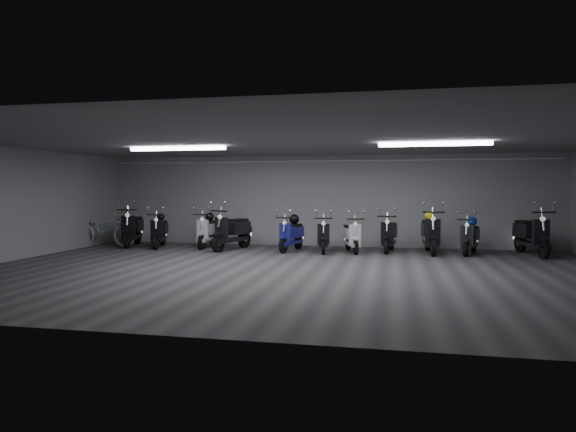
% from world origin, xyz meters
% --- Properties ---
extents(floor, '(14.00, 10.00, 0.01)m').
position_xyz_m(floor, '(0.00, 0.00, -0.01)').
color(floor, '#38383B').
rests_on(floor, ground).
extents(ceiling, '(14.00, 10.00, 0.01)m').
position_xyz_m(ceiling, '(0.00, 0.00, 2.80)').
color(ceiling, slate).
rests_on(ceiling, ground).
extents(back_wall, '(14.00, 0.01, 2.80)m').
position_xyz_m(back_wall, '(0.00, 5.00, 1.40)').
color(back_wall, gray).
rests_on(back_wall, ground).
extents(front_wall, '(14.00, 0.01, 2.80)m').
position_xyz_m(front_wall, '(0.00, -5.00, 1.40)').
color(front_wall, gray).
rests_on(front_wall, ground).
extents(left_wall, '(0.01, 10.00, 2.80)m').
position_xyz_m(left_wall, '(-7.00, 0.00, 1.40)').
color(left_wall, gray).
rests_on(left_wall, ground).
extents(fluor_strip_left, '(2.40, 0.18, 0.08)m').
position_xyz_m(fluor_strip_left, '(-3.00, 1.00, 2.74)').
color(fluor_strip_left, white).
rests_on(fluor_strip_left, ceiling).
extents(fluor_strip_right, '(2.40, 0.18, 0.08)m').
position_xyz_m(fluor_strip_right, '(3.00, 1.00, 2.74)').
color(fluor_strip_right, white).
rests_on(fluor_strip_right, ceiling).
extents(conduit, '(13.60, 0.05, 0.05)m').
position_xyz_m(conduit, '(0.00, 4.92, 2.62)').
color(conduit, white).
rests_on(conduit, back_wall).
extents(scooter_0, '(1.10, 2.02, 1.43)m').
position_xyz_m(scooter_0, '(-5.70, 3.68, 0.72)').
color(scooter_0, black).
rests_on(scooter_0, floor).
extents(scooter_1, '(1.00, 1.79, 1.27)m').
position_xyz_m(scooter_1, '(-4.73, 3.52, 0.63)').
color(scooter_1, black).
rests_on(scooter_1, floor).
extents(scooter_2, '(0.65, 1.73, 1.27)m').
position_xyz_m(scooter_2, '(-3.34, 3.86, 0.64)').
color(scooter_2, silver).
rests_on(scooter_2, floor).
extents(scooter_3, '(1.20, 2.03, 1.43)m').
position_xyz_m(scooter_3, '(-2.42, 3.39, 0.72)').
color(scooter_3, black).
rests_on(scooter_3, floor).
extents(scooter_4, '(0.86, 1.71, 1.22)m').
position_xyz_m(scooter_4, '(-0.69, 3.47, 0.61)').
color(scooter_4, navy).
rests_on(scooter_4, floor).
extents(scooter_5, '(0.73, 1.68, 1.21)m').
position_xyz_m(scooter_5, '(0.25, 3.40, 0.61)').
color(scooter_5, black).
rests_on(scooter_5, floor).
extents(scooter_6, '(0.95, 1.68, 1.19)m').
position_xyz_m(scooter_6, '(1.02, 3.56, 0.59)').
color(scooter_6, white).
rests_on(scooter_6, floor).
extents(scooter_7, '(0.75, 1.76, 1.27)m').
position_xyz_m(scooter_7, '(2.04, 3.84, 0.64)').
color(scooter_7, black).
rests_on(scooter_7, floor).
extents(scooter_8, '(0.73, 1.96, 1.44)m').
position_xyz_m(scooter_8, '(3.14, 3.70, 0.72)').
color(scooter_8, black).
rests_on(scooter_8, floor).
extents(scooter_9, '(1.02, 1.70, 1.20)m').
position_xyz_m(scooter_9, '(4.16, 3.68, 0.60)').
color(scooter_9, black).
rests_on(scooter_9, floor).
extents(bicycle, '(2.03, 0.72, 1.31)m').
position_xyz_m(bicycle, '(-6.50, 3.44, 0.66)').
color(bicycle, silver).
rests_on(bicycle, floor).
extents(scooter_10, '(1.03, 2.05, 1.46)m').
position_xyz_m(scooter_10, '(5.73, 3.81, 0.73)').
color(scooter_10, black).
rests_on(scooter_10, floor).
extents(helmet_0, '(0.27, 0.27, 0.27)m').
position_xyz_m(helmet_0, '(4.23, 3.89, 0.88)').
color(helmet_0, navy).
rests_on(helmet_0, scooter_9).
extents(helmet_1, '(0.25, 0.25, 0.25)m').
position_xyz_m(helmet_1, '(-4.80, 3.75, 0.91)').
color(helmet_1, black).
rests_on(helmet_1, scooter_1).
extents(helmet_2, '(0.27, 0.27, 0.27)m').
position_xyz_m(helmet_2, '(3.13, 3.97, 1.02)').
color(helmet_2, '#E7EE0E').
rests_on(helmet_2, scooter_8).
extents(helmet_3, '(0.29, 0.29, 0.29)m').
position_xyz_m(helmet_3, '(-0.64, 3.69, 0.90)').
color(helmet_3, black).
rests_on(helmet_3, scooter_4).
extents(helmet_4, '(0.26, 0.26, 0.26)m').
position_xyz_m(helmet_4, '(-3.35, 4.10, 0.92)').
color(helmet_4, black).
rests_on(helmet_4, scooter_2).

